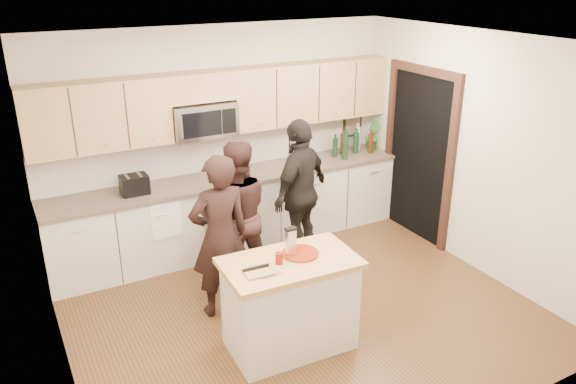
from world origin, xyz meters
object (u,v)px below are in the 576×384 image
woman_center (236,215)px  woman_right (300,192)px  woman_left (220,237)px  toaster (134,185)px  island (290,304)px

woman_center → woman_right: (0.88, 0.14, 0.05)m
woman_left → woman_right: woman_right is taller
toaster → woman_center: bearing=-44.3°
toaster → woman_center: woman_center is taller
woman_right → woman_center: bearing=-21.1°
island → woman_center: size_ratio=0.75×
island → toaster: toaster is taller
island → woman_right: (0.92, 1.43, 0.42)m
woman_right → woman_left: bearing=-4.8°
woman_center → woman_right: woman_right is taller
woman_center → woman_left: bearing=62.4°
toaster → woman_left: (0.49, -1.29, -0.20)m
island → woman_center: 1.34m
island → toaster: 2.36m
island → woman_left: bearing=113.8°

